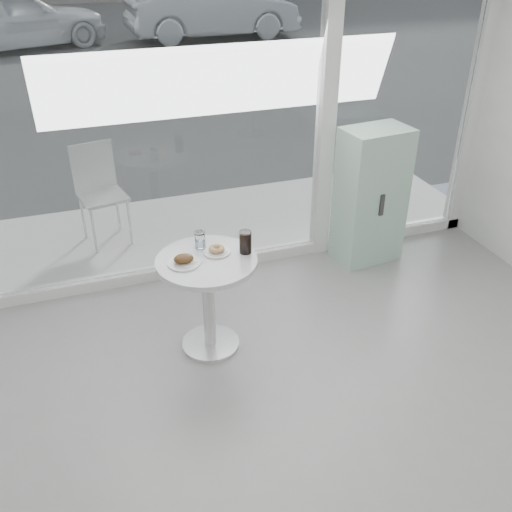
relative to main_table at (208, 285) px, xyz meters
name	(u,v)px	position (x,y,z in m)	size (l,w,h in m)	color
storefront	(236,81)	(0.57, 1.10, 1.16)	(5.00, 0.14, 3.00)	white
main_table	(208,285)	(0.00, 0.00, 0.00)	(0.72, 0.72, 0.77)	silver
patio_deck	(210,225)	(0.50, 1.90, -0.53)	(5.60, 1.60, 0.05)	silver
street	(97,37)	(0.50, 14.10, -0.55)	(40.00, 24.00, 0.00)	#3D3D3D
mint_cabinet	(370,196)	(1.77, 0.83, 0.09)	(0.63, 0.46, 1.28)	#96C0A8
patio_chair	(99,187)	(-0.57, 1.94, 0.05)	(0.49, 0.49, 0.97)	silver
car_white	(12,18)	(-1.58, 12.88, 0.21)	(1.79, 4.45, 1.52)	silver
car_silver	(212,9)	(3.53, 12.79, 0.21)	(1.61, 4.62, 1.52)	#B4B7BC
plate_fritter	(184,260)	(-0.16, -0.01, 0.25)	(0.23, 0.23, 0.07)	silver
plate_donut	(217,250)	(0.09, 0.06, 0.24)	(0.19, 0.19, 0.05)	silver
water_tumbler_a	(200,241)	(0.00, 0.18, 0.27)	(0.07, 0.07, 0.11)	white
water_tumbler_b	(200,240)	(0.00, 0.18, 0.28)	(0.08, 0.08, 0.13)	white
cola_glass	(245,242)	(0.29, 0.00, 0.30)	(0.09, 0.09, 0.17)	white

